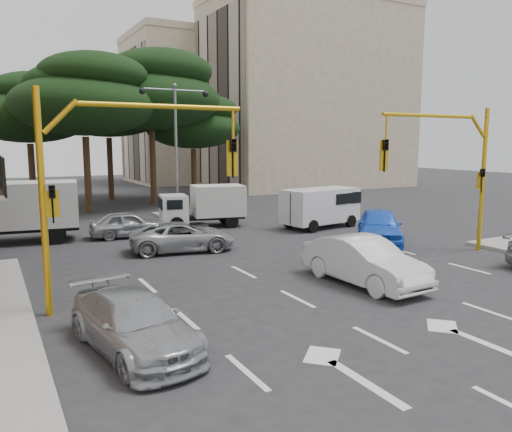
{
  "coord_description": "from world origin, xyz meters",
  "views": [
    {
      "loc": [
        -9.85,
        -11.92,
        4.59
      ],
      "look_at": [
        -0.23,
        5.82,
        1.6
      ],
      "focal_mm": 35.0,
      "sensor_mm": 36.0,
      "label": 1
    }
  ],
  "objects_px": {
    "signal_mast_left": "(112,168)",
    "car_silver_wagon": "(134,323)",
    "signal_mast_right": "(455,160)",
    "car_white_hatch": "(364,261)",
    "box_truck_b": "(203,206)",
    "van_white": "(320,208)",
    "box_truck_a": "(15,213)",
    "car_silver_cross_b": "(129,224)",
    "car_blue_compact": "(379,226)",
    "car_silver_cross_a": "(183,237)",
    "street_lamp_center": "(176,128)"
  },
  "relations": [
    {
      "from": "car_white_hatch",
      "to": "signal_mast_left",
      "type": "bearing_deg",
      "value": 164.58
    },
    {
      "from": "signal_mast_right",
      "to": "street_lamp_center",
      "type": "xyz_separation_m",
      "value": [
        -6.8,
        14.01,
        1.54
      ]
    },
    {
      "from": "signal_mast_left",
      "to": "car_silver_wagon",
      "type": "distance_m",
      "value": 4.67
    },
    {
      "from": "signal_mast_left",
      "to": "car_white_hatch",
      "type": "relative_size",
      "value": 1.29
    },
    {
      "from": "signal_mast_left",
      "to": "box_truck_a",
      "type": "height_order",
      "value": "signal_mast_left"
    },
    {
      "from": "box_truck_a",
      "to": "box_truck_b",
      "type": "xyz_separation_m",
      "value": [
        9.26,
        -0.05,
        -0.27
      ]
    },
    {
      "from": "signal_mast_right",
      "to": "car_silver_cross_b",
      "type": "height_order",
      "value": "signal_mast_right"
    },
    {
      "from": "van_white",
      "to": "box_truck_a",
      "type": "height_order",
      "value": "box_truck_a"
    },
    {
      "from": "car_blue_compact",
      "to": "car_silver_wagon",
      "type": "bearing_deg",
      "value": -115.04
    },
    {
      "from": "car_silver_cross_a",
      "to": "car_silver_cross_b",
      "type": "xyz_separation_m",
      "value": [
        -1.21,
        4.24,
        0.02
      ]
    },
    {
      "from": "car_silver_wagon",
      "to": "box_truck_b",
      "type": "bearing_deg",
      "value": 53.22
    },
    {
      "from": "car_blue_compact",
      "to": "car_silver_cross_a",
      "type": "height_order",
      "value": "car_blue_compact"
    },
    {
      "from": "signal_mast_right",
      "to": "car_silver_cross_b",
      "type": "relative_size",
      "value": 1.6
    },
    {
      "from": "signal_mast_left",
      "to": "box_truck_a",
      "type": "relative_size",
      "value": 1.06
    },
    {
      "from": "car_silver_wagon",
      "to": "car_silver_cross_a",
      "type": "xyz_separation_m",
      "value": [
        4.52,
        9.2,
        -0.02
      ]
    },
    {
      "from": "box_truck_a",
      "to": "signal_mast_left",
      "type": "bearing_deg",
      "value": -162.1
    },
    {
      "from": "car_silver_wagon",
      "to": "car_silver_cross_b",
      "type": "xyz_separation_m",
      "value": [
        3.31,
        13.43,
        0.0
      ]
    },
    {
      "from": "signal_mast_left",
      "to": "box_truck_b",
      "type": "xyz_separation_m",
      "value": [
        7.27,
        11.17,
        -2.75
      ]
    },
    {
      "from": "van_white",
      "to": "car_blue_compact",
      "type": "bearing_deg",
      "value": -10.71
    },
    {
      "from": "street_lamp_center",
      "to": "car_silver_cross_b",
      "type": "bearing_deg",
      "value": -134.84
    },
    {
      "from": "signal_mast_left",
      "to": "car_white_hatch",
      "type": "distance_m",
      "value": 8.36
    },
    {
      "from": "car_silver_cross_b",
      "to": "van_white",
      "type": "height_order",
      "value": "van_white"
    },
    {
      "from": "signal_mast_left",
      "to": "car_silver_wagon",
      "type": "bearing_deg",
      "value": -96.72
    },
    {
      "from": "box_truck_b",
      "to": "car_silver_cross_b",
      "type": "bearing_deg",
      "value": 115.37
    },
    {
      "from": "street_lamp_center",
      "to": "van_white",
      "type": "distance_m",
      "value": 9.55
    },
    {
      "from": "street_lamp_center",
      "to": "van_white",
      "type": "relative_size",
      "value": 1.8
    },
    {
      "from": "car_blue_compact",
      "to": "van_white",
      "type": "height_order",
      "value": "van_white"
    },
    {
      "from": "car_blue_compact",
      "to": "van_white",
      "type": "bearing_deg",
      "value": 126.97
    },
    {
      "from": "car_white_hatch",
      "to": "car_blue_compact",
      "type": "distance_m",
      "value": 7.04
    },
    {
      "from": "van_white",
      "to": "box_truck_a",
      "type": "xyz_separation_m",
      "value": [
        -14.76,
        3.25,
        0.32
      ]
    },
    {
      "from": "signal_mast_right",
      "to": "car_silver_wagon",
      "type": "height_order",
      "value": "signal_mast_right"
    },
    {
      "from": "box_truck_b",
      "to": "signal_mast_right",
      "type": "bearing_deg",
      "value": -138.81
    },
    {
      "from": "car_blue_compact",
      "to": "box_truck_a",
      "type": "xyz_separation_m",
      "value": [
        -14.64,
        8.04,
        0.61
      ]
    },
    {
      "from": "signal_mast_left",
      "to": "box_truck_b",
      "type": "bearing_deg",
      "value": 56.93
    },
    {
      "from": "car_silver_wagon",
      "to": "car_silver_cross_a",
      "type": "height_order",
      "value": "car_silver_wagon"
    },
    {
      "from": "car_white_hatch",
      "to": "box_truck_b",
      "type": "relative_size",
      "value": 1.01
    },
    {
      "from": "signal_mast_left",
      "to": "car_white_hatch",
      "type": "bearing_deg",
      "value": -12.66
    },
    {
      "from": "car_white_hatch",
      "to": "car_silver_cross_b",
      "type": "distance_m",
      "value": 12.68
    },
    {
      "from": "car_silver_cross_a",
      "to": "box_truck_a",
      "type": "xyz_separation_m",
      "value": [
        -6.12,
        5.35,
        0.78
      ]
    },
    {
      "from": "signal_mast_right",
      "to": "van_white",
      "type": "height_order",
      "value": "signal_mast_right"
    },
    {
      "from": "car_silver_wagon",
      "to": "box_truck_b",
      "type": "relative_size",
      "value": 0.95
    },
    {
      "from": "signal_mast_right",
      "to": "car_silver_wagon",
      "type": "xyz_separation_m",
      "value": [
        -14.0,
        -3.33,
        -3.25
      ]
    },
    {
      "from": "van_white",
      "to": "box_truck_a",
      "type": "distance_m",
      "value": 15.12
    },
    {
      "from": "signal_mast_right",
      "to": "car_white_hatch",
      "type": "distance_m",
      "value": 7.01
    },
    {
      "from": "box_truck_b",
      "to": "car_silver_cross_a",
      "type": "bearing_deg",
      "value": 160.96
    },
    {
      "from": "car_blue_compact",
      "to": "car_silver_cross_a",
      "type": "xyz_separation_m",
      "value": [
        -8.52,
        2.69,
        -0.17
      ]
    },
    {
      "from": "signal_mast_right",
      "to": "street_lamp_center",
      "type": "height_order",
      "value": "street_lamp_center"
    },
    {
      "from": "car_silver_wagon",
      "to": "box_truck_a",
      "type": "xyz_separation_m",
      "value": [
        -1.6,
        14.55,
        0.76
      ]
    },
    {
      "from": "street_lamp_center",
      "to": "car_blue_compact",
      "type": "height_order",
      "value": "street_lamp_center"
    },
    {
      "from": "car_silver_cross_b",
      "to": "box_truck_b",
      "type": "height_order",
      "value": "box_truck_b"
    }
  ]
}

